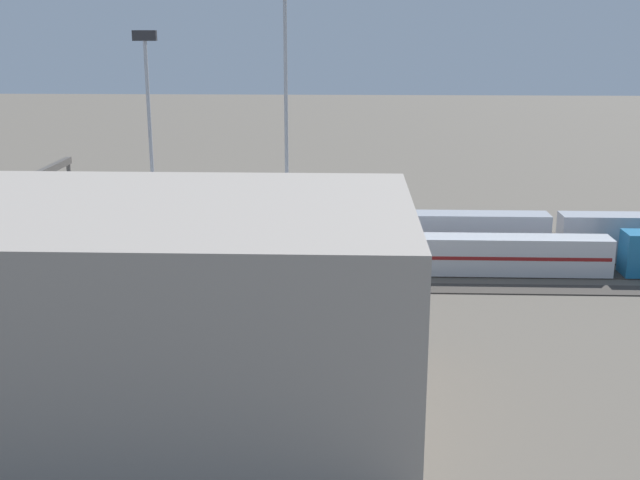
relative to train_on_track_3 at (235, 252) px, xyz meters
The scene contains 13 objects.
ground_plane 7.86m from the train_on_track_3, 138.74° to the right, with size 400.00×400.00×0.00m, color #60594F.
track_bed_0 16.17m from the train_on_track_3, 110.81° to the right, with size 140.00×2.80×0.12m, color #4C443D.
track_bed_1 11.68m from the train_on_track_3, 119.68° to the right, with size 140.00×2.80×0.12m, color #3D3833.
track_bed_2 7.84m from the train_on_track_3, 138.74° to the right, with size 140.00×2.80×0.12m, color #4C443D.
track_bed_3 6.04m from the train_on_track_3, behind, with size 140.00×2.80×0.12m, color #3D3833.
track_bed_4 7.84m from the train_on_track_3, 138.74° to the left, with size 140.00×2.80×0.12m, color #3D3833.
train_on_track_3 is the anchor object (origin of this frame).
train_on_track_2 10.46m from the train_on_track_3, 151.41° to the right, with size 95.60×3.00×5.00m.
train_on_track_4 21.37m from the train_on_track_3, 13.54° to the left, with size 71.40×3.06×5.00m.
train_on_track_0 21.29m from the train_on_track_3, 44.78° to the right, with size 47.20×3.06×3.80m.
light_mast_0 25.01m from the train_on_track_3, 53.92° to the right, with size 2.80×0.70×23.78m.
light_mast_2 24.84m from the train_on_track_3, 102.98° to the right, with size 2.80×0.70×31.19m.
signal_gantry 23.93m from the train_on_track_3, 12.38° to the right, with size 0.70×25.00×8.80m.
Camera 1 is at (-5.79, 81.79, 24.63)m, focal length 44.24 mm.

